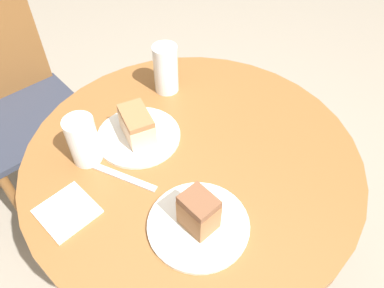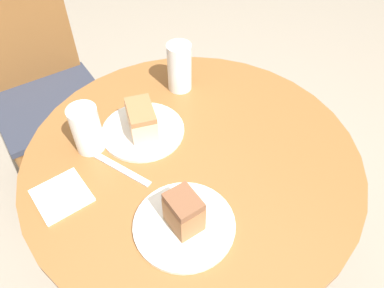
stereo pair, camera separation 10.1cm
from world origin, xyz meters
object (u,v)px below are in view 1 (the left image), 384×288
(chair, at_px, (19,107))
(cake_slice_near, at_px, (137,125))
(cake_slice_far, at_px, (199,212))
(plate_far, at_px, (198,225))
(glass_water, at_px, (84,143))
(glass_lemonade, at_px, (166,72))
(plate_near, at_px, (139,136))

(chair, xyz_separation_m, cake_slice_near, (0.02, -0.69, 0.30))
(cake_slice_near, xyz_separation_m, cake_slice_far, (-0.13, -0.31, 0.01))
(chair, xyz_separation_m, cake_slice_far, (-0.10, -1.00, 0.31))
(plate_far, distance_m, glass_water, 0.37)
(glass_lemonade, xyz_separation_m, glass_water, (-0.36, -0.02, -0.01))
(plate_near, relative_size, glass_water, 1.71)
(glass_lemonade, distance_m, glass_water, 0.36)
(glass_lemonade, bearing_deg, chair, 111.52)
(cake_slice_far, bearing_deg, cake_slice_near, 68.14)
(cake_slice_far, relative_size, glass_water, 0.71)
(chair, bearing_deg, cake_slice_near, -77.93)
(glass_water, bearing_deg, cake_slice_near, -21.12)
(plate_near, bearing_deg, plate_far, -111.86)
(cake_slice_near, relative_size, glass_water, 0.98)
(plate_near, relative_size, plate_far, 1.00)
(chair, height_order, plate_far, chair)
(cake_slice_near, distance_m, cake_slice_far, 0.34)
(plate_near, height_order, glass_water, glass_water)
(chair, relative_size, cake_slice_far, 8.78)
(cake_slice_near, relative_size, glass_lemonade, 0.86)
(plate_far, height_order, glass_water, glass_water)
(chair, relative_size, cake_slice_near, 6.37)
(plate_far, height_order, cake_slice_far, cake_slice_far)
(chair, distance_m, plate_far, 1.04)
(chair, xyz_separation_m, glass_lemonade, (0.24, -0.61, 0.31))
(cake_slice_near, height_order, glass_lemonade, glass_lemonade)
(cake_slice_near, bearing_deg, chair, 91.83)
(plate_far, distance_m, cake_slice_near, 0.34)
(cake_slice_near, bearing_deg, plate_far, -111.86)
(plate_far, relative_size, cake_slice_near, 1.76)
(chair, distance_m, glass_water, 0.71)
(plate_far, relative_size, glass_lemonade, 1.52)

